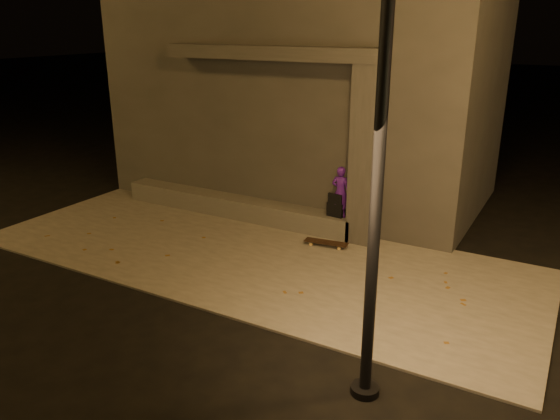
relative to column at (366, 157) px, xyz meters
The scene contains 10 objects.
ground 4.51m from the column, 114.39° to the right, with size 120.00×120.00×0.00m, color black.
sidewalk 3.04m from the column, 134.17° to the right, with size 11.00×4.40×0.04m, color #615B55.
building 3.92m from the column, 134.55° to the left, with size 9.00×5.10×5.22m.
ledge 3.57m from the column, behind, with size 6.00×0.55×0.45m, color #56534E.
column is the anchor object (origin of this frame).
canopy 2.93m from the column, behind, with size 5.00×0.70×0.28m, color #383633.
skateboarder 0.96m from the column, behind, with size 0.40×0.26×1.09m, color #4B1692.
backpack 1.32m from the column, behind, with size 0.39×0.27×0.51m.
skateboard 1.91m from the column, 128.98° to the right, with size 0.92×0.35×0.10m.
street_lamp_0 5.36m from the column, 68.27° to the right, with size 0.36×0.36×6.80m.
Camera 1 is at (5.41, -6.33, 4.38)m, focal length 35.00 mm.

